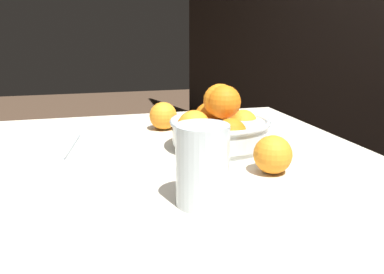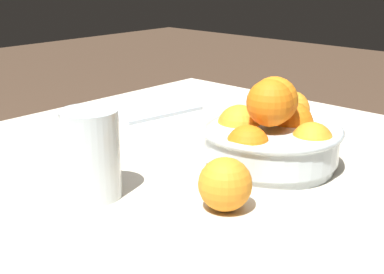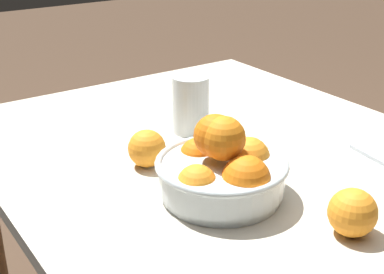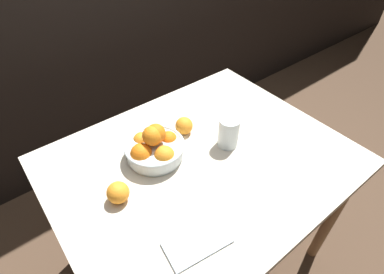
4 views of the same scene
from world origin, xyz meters
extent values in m
cube|color=beige|center=(0.00, 0.00, 0.74)|extent=(1.12, 0.90, 0.03)
cylinder|color=#936B47|center=(-0.50, -0.39, 0.36)|extent=(0.05, 0.05, 0.73)
cylinder|color=silver|center=(-0.13, 0.12, 0.77)|extent=(0.21, 0.21, 0.02)
cylinder|color=silver|center=(-0.13, 0.12, 0.80)|extent=(0.22, 0.22, 0.05)
torus|color=silver|center=(-0.13, 0.12, 0.82)|extent=(0.23, 0.23, 0.01)
sphere|color=orange|center=(-0.07, 0.12, 0.81)|extent=(0.07, 0.07, 0.07)
sphere|color=orange|center=(-0.15, 0.18, 0.81)|extent=(0.07, 0.07, 0.07)
sphere|color=orange|center=(-0.19, 0.12, 0.82)|extent=(0.08, 0.08, 0.08)
sphere|color=orange|center=(-0.13, 0.06, 0.81)|extent=(0.08, 0.08, 0.08)
sphere|color=orange|center=(-0.12, 0.12, 0.87)|extent=(0.08, 0.08, 0.08)
sphere|color=orange|center=(-0.14, 0.12, 0.87)|extent=(0.08, 0.08, 0.08)
cylinder|color=#F4A314|center=(0.14, 0.00, 0.80)|extent=(0.07, 0.07, 0.09)
cylinder|color=silver|center=(0.14, 0.00, 0.82)|extent=(0.08, 0.08, 0.13)
sphere|color=orange|center=(0.04, 0.17, 0.80)|extent=(0.07, 0.07, 0.07)
sphere|color=orange|center=(-0.34, 0.03, 0.80)|extent=(0.08, 0.08, 0.08)
cube|color=silver|center=(-0.23, -0.26, 0.76)|extent=(0.21, 0.13, 0.01)
camera|label=1|loc=(0.66, -0.15, 1.02)|focal=35.00mm
camera|label=2|loc=(0.56, 0.58, 1.08)|focal=50.00mm
camera|label=3|loc=(-0.78, 0.62, 1.23)|focal=50.00mm
camera|label=4|loc=(-0.52, -0.61, 1.61)|focal=28.00mm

